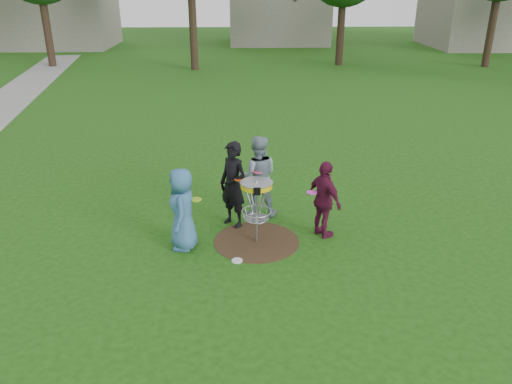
{
  "coord_description": "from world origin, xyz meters",
  "views": [
    {
      "loc": [
        -0.31,
        -9.2,
        5.08
      ],
      "look_at": [
        0.0,
        0.3,
        1.0
      ],
      "focal_mm": 35.0,
      "sensor_mm": 36.0,
      "label": 1
    }
  ],
  "objects_px": {
    "player_grey": "(258,176)",
    "disc_golf_basket": "(256,197)",
    "player_maroon": "(324,200)",
    "player_blue": "(183,209)",
    "player_black": "(233,185)"
  },
  "relations": [
    {
      "from": "player_grey",
      "to": "player_maroon",
      "type": "relative_size",
      "value": 1.13
    },
    {
      "from": "disc_golf_basket",
      "to": "player_grey",
      "type": "bearing_deg",
      "value": 86.96
    },
    {
      "from": "player_blue",
      "to": "player_grey",
      "type": "distance_m",
      "value": 2.16
    },
    {
      "from": "player_maroon",
      "to": "disc_golf_basket",
      "type": "height_order",
      "value": "player_maroon"
    },
    {
      "from": "player_blue",
      "to": "player_black",
      "type": "xyz_separation_m",
      "value": [
        1.0,
        0.98,
        0.11
      ]
    },
    {
      "from": "player_black",
      "to": "player_grey",
      "type": "bearing_deg",
      "value": 87.51
    },
    {
      "from": "player_black",
      "to": "player_grey",
      "type": "relative_size",
      "value": 1.01
    },
    {
      "from": "player_grey",
      "to": "player_maroon",
      "type": "xyz_separation_m",
      "value": [
        1.35,
        -1.12,
        -0.11
      ]
    },
    {
      "from": "player_black",
      "to": "player_grey",
      "type": "xyz_separation_m",
      "value": [
        0.55,
        0.53,
        -0.01
      ]
    },
    {
      "from": "player_blue",
      "to": "player_maroon",
      "type": "distance_m",
      "value": 2.93
    },
    {
      "from": "player_grey",
      "to": "disc_golf_basket",
      "type": "relative_size",
      "value": 1.37
    },
    {
      "from": "player_blue",
      "to": "player_maroon",
      "type": "bearing_deg",
      "value": 96.36
    },
    {
      "from": "player_black",
      "to": "player_maroon",
      "type": "height_order",
      "value": "player_black"
    },
    {
      "from": "player_black",
      "to": "disc_golf_basket",
      "type": "distance_m",
      "value": 0.94
    },
    {
      "from": "player_grey",
      "to": "player_maroon",
      "type": "distance_m",
      "value": 1.76
    }
  ]
}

